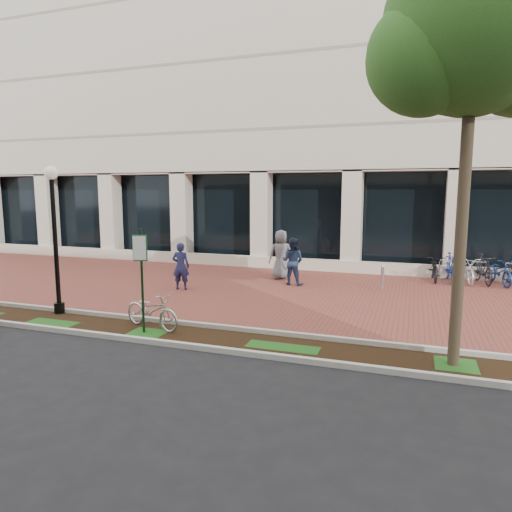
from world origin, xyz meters
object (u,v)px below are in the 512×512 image
(lamppost, at_px, (55,232))
(bike_rack_cluster, at_px, (483,270))
(pedestrian_mid, at_px, (293,261))
(pedestrian_right, at_px, (281,255))
(pedestrian_left, at_px, (181,266))
(bollard, at_px, (382,278))
(parking_sign, at_px, (141,268))
(street_tree, at_px, (477,36))
(locked_bicycle, at_px, (152,310))

(lamppost, xyz_separation_m, bike_rack_cluster, (11.66, 8.37, -1.77))
(pedestrian_mid, bearing_deg, pedestrian_right, -45.93)
(pedestrian_right, bearing_deg, pedestrian_left, 19.29)
(bollard, bearing_deg, pedestrian_right, 165.78)
(pedestrian_mid, xyz_separation_m, bike_rack_cluster, (6.54, 2.46, -0.35))
(parking_sign, height_order, street_tree, street_tree)
(locked_bicycle, xyz_separation_m, bike_rack_cluster, (8.46, 8.74, 0.05))
(bollard, bearing_deg, parking_sign, -127.49)
(pedestrian_mid, bearing_deg, bike_rack_cluster, -152.84)
(locked_bicycle, bearing_deg, lamppost, 98.99)
(pedestrian_left, bearing_deg, bike_rack_cluster, -167.37)
(locked_bicycle, relative_size, bike_rack_cluster, 0.41)
(street_tree, xyz_separation_m, pedestrian_right, (-5.67, 7.34, -5.13))
(street_tree, bearing_deg, pedestrian_left, 152.45)
(parking_sign, bearing_deg, pedestrian_mid, 52.79)
(pedestrian_right, relative_size, bike_rack_cluster, 0.44)
(bollard, bearing_deg, locked_bicycle, -129.17)
(parking_sign, bearing_deg, bike_rack_cluster, 26.08)
(street_tree, distance_m, pedestrian_mid, 9.65)
(pedestrian_left, bearing_deg, locked_bicycle, 97.60)
(pedestrian_mid, height_order, bike_rack_cluster, pedestrian_mid)
(street_tree, relative_size, pedestrian_mid, 4.59)
(parking_sign, relative_size, lamppost, 0.62)
(bike_rack_cluster, bearing_deg, pedestrian_right, -177.31)
(street_tree, distance_m, pedestrian_left, 10.82)
(parking_sign, bearing_deg, locked_bicycle, 68.52)
(locked_bicycle, height_order, bollard, locked_bicycle)
(parking_sign, distance_m, pedestrian_right, 7.72)
(parking_sign, bearing_deg, pedestrian_right, 59.74)
(parking_sign, height_order, pedestrian_left, parking_sign)
(pedestrian_mid, height_order, pedestrian_right, pedestrian_right)
(lamppost, height_order, bike_rack_cluster, lamppost)
(street_tree, bearing_deg, pedestrian_right, 127.69)
(lamppost, distance_m, bike_rack_cluster, 14.46)
(lamppost, distance_m, pedestrian_mid, 7.95)
(locked_bicycle, distance_m, bollard, 8.03)
(pedestrian_mid, distance_m, bollard, 3.17)
(pedestrian_mid, relative_size, bike_rack_cluster, 0.40)
(pedestrian_right, xyz_separation_m, bollard, (3.85, -0.98, -0.49))
(locked_bicycle, distance_m, bike_rack_cluster, 12.17)
(parking_sign, relative_size, bollard, 2.75)
(pedestrian_mid, distance_m, bike_rack_cluster, 6.99)
(locked_bicycle, xyz_separation_m, bollard, (5.07, 6.23, 0.00))
(locked_bicycle, bearing_deg, pedestrian_right, 6.04)
(lamppost, bearing_deg, pedestrian_right, 57.04)
(parking_sign, height_order, bollard, parking_sign)
(locked_bicycle, bearing_deg, bollard, -23.49)
(pedestrian_mid, relative_size, bollard, 1.88)
(lamppost, height_order, pedestrian_right, lamppost)
(parking_sign, relative_size, bike_rack_cluster, 0.58)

